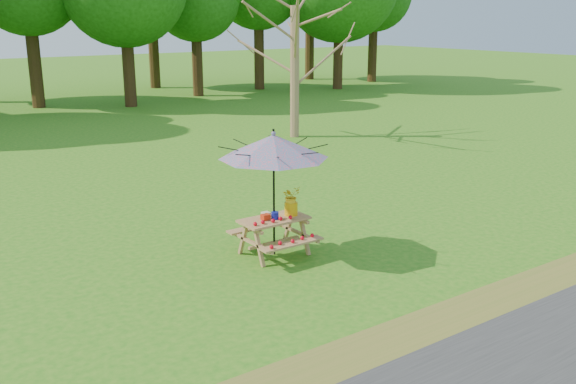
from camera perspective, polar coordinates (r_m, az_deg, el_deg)
ground at (r=10.28m, az=-3.11°, el=-8.08°), size 120.00×120.00×0.00m
drygrass_strip at (r=8.28m, az=7.62°, el=-14.34°), size 120.00×1.20×0.01m
picnic_table at (r=11.33m, az=-1.23°, el=-4.01°), size 1.20×1.32×0.67m
patio_umbrella at (r=10.90m, az=-1.29°, el=4.06°), size 2.34×2.34×2.25m
produce_bins at (r=11.19m, az=-1.64°, el=-2.12°), size 0.29×0.37×0.13m
tomatoes_row at (r=10.99m, az=-1.38°, el=-2.55°), size 0.77×0.13×0.07m
flower_bucket at (r=11.31m, az=0.28°, el=-0.70°), size 0.33×0.29×0.53m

